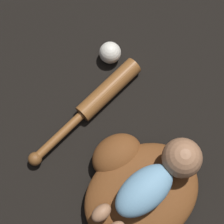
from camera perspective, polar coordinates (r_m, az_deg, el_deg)
name	(u,v)px	position (r m, az deg, el deg)	size (l,w,h in m)	color
ground_plane	(152,203)	(1.13, 6.14, -13.63)	(6.00, 6.00, 0.00)	black
baseball_glove	(137,187)	(1.08, 3.90, -11.36)	(0.36, 0.35, 0.09)	brown
baby_figure	(159,178)	(0.99, 7.12, -9.95)	(0.34, 0.16, 0.11)	#6693B2
baseball_bat	(97,100)	(1.16, -2.26, 1.83)	(0.43, 0.18, 0.06)	brown
baseball	(110,53)	(1.21, -0.30, 9.03)	(0.07, 0.07, 0.07)	silver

